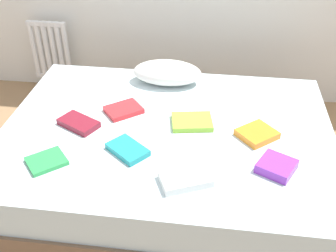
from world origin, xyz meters
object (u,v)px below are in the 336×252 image
object	(u,v)px
pillow	(167,73)
textbook_purple	(277,166)
textbook_orange	(257,134)
textbook_teal	(128,150)
textbook_lime	(192,122)
textbook_maroon	(79,123)
bed	(167,161)
textbook_green	(46,161)
textbook_white	(186,179)
radiator	(50,51)
textbook_red	(124,110)

from	to	relation	value
pillow	textbook_purple	xyz separation A→B (m)	(0.68, -0.86, -0.05)
textbook_orange	textbook_teal	xyz separation A→B (m)	(-0.71, -0.24, -0.00)
textbook_lime	textbook_purple	bearing A→B (deg)	-47.84
textbook_maroon	textbook_lime	world-z (taller)	textbook_maroon
textbook_lime	textbook_purple	size ratio (longest dim) A/B	1.38
textbook_purple	bed	bearing A→B (deg)	-179.00
pillow	textbook_green	world-z (taller)	pillow
textbook_white	textbook_orange	size ratio (longest dim) A/B	1.25
textbook_purple	textbook_orange	bearing A→B (deg)	134.08
bed	textbook_green	xyz separation A→B (m)	(-0.59, -0.40, 0.26)
radiator	textbook_orange	world-z (taller)	radiator
bed	textbook_lime	xyz separation A→B (m)	(0.14, 0.06, 0.27)
textbook_white	textbook_purple	xyz separation A→B (m)	(0.46, 0.15, 0.00)
textbook_orange	bed	bearing A→B (deg)	137.18
bed	textbook_maroon	size ratio (longest dim) A/B	8.44
textbook_orange	textbook_green	size ratio (longest dim) A/B	1.04
pillow	textbook_purple	size ratio (longest dim) A/B	2.74
bed	textbook_maroon	xyz separation A→B (m)	(-0.53, -0.05, 0.27)
textbook_purple	textbook_red	bearing A→B (deg)	-178.66
bed	textbook_purple	world-z (taller)	textbook_purple
textbook_maroon	textbook_purple	world-z (taller)	textbook_purple
radiator	pillow	bearing A→B (deg)	-29.62
textbook_orange	textbook_purple	distance (m)	0.30
radiator	textbook_green	bearing A→B (deg)	-69.08
radiator	textbook_white	bearing A→B (deg)	-50.66
radiator	textbook_teal	xyz separation A→B (m)	(1.02, -1.46, 0.13)
pillow	textbook_purple	distance (m)	1.10
bed	textbook_red	xyz separation A→B (m)	(-0.29, 0.14, 0.27)
bed	textbook_teal	xyz separation A→B (m)	(-0.18, -0.26, 0.27)
textbook_lime	textbook_orange	bearing A→B (deg)	-21.76
textbook_maroon	textbook_lime	distance (m)	0.68
textbook_maroon	textbook_teal	bearing A→B (deg)	-3.20
bed	radiator	world-z (taller)	radiator
textbook_red	textbook_teal	xyz separation A→B (m)	(0.11, -0.40, 0.00)
textbook_lime	textbook_purple	xyz separation A→B (m)	(0.47, -0.36, 0.01)
textbook_green	textbook_teal	distance (m)	0.43
pillow	textbook_orange	world-z (taller)	pillow
textbook_white	textbook_green	world-z (taller)	textbook_white
textbook_red	textbook_teal	bearing A→B (deg)	-112.76
textbook_purple	textbook_white	bearing A→B (deg)	-134.08
textbook_lime	textbook_white	world-z (taller)	textbook_white
pillow	textbook_lime	xyz separation A→B (m)	(0.22, -0.50, -0.06)
pillow	textbook_orange	distance (m)	0.83
textbook_white	textbook_orange	distance (m)	0.57
textbook_maroon	radiator	bearing A→B (deg)	146.67
radiator	textbook_maroon	world-z (taller)	radiator
textbook_lime	textbook_green	xyz separation A→B (m)	(-0.73, -0.46, -0.00)
textbook_white	textbook_green	xyz separation A→B (m)	(-0.74, 0.05, -0.01)
pillow	textbook_lime	bearing A→B (deg)	-66.45
pillow	textbook_teal	size ratio (longest dim) A/B	2.13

